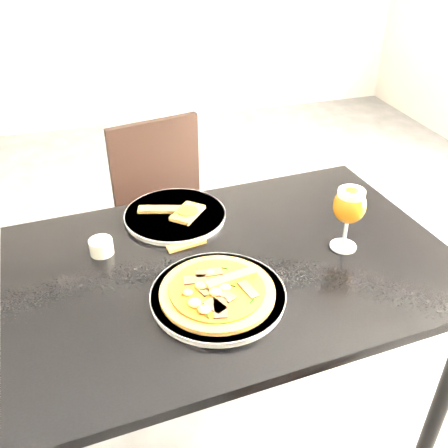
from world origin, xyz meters
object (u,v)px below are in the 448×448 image
object	(u,v)px
chair_far	(170,219)
pizza	(218,291)
beer_glass	(350,206)
dining_table	(233,286)

from	to	relation	value
chair_far	pizza	xyz separation A→B (m)	(-0.03, -0.83, 0.30)
chair_far	pizza	distance (m)	0.88
pizza	beer_glass	size ratio (longest dim) A/B	1.51
pizza	beer_glass	distance (m)	0.43
dining_table	beer_glass	size ratio (longest dim) A/B	6.60
beer_glass	chair_far	bearing A→B (deg)	117.32
pizza	beer_glass	bearing A→B (deg)	15.23
dining_table	beer_glass	bearing A→B (deg)	-8.68
dining_table	chair_far	xyz separation A→B (m)	(-0.05, 0.69, -0.19)
dining_table	pizza	xyz separation A→B (m)	(-0.09, -0.14, 0.12)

